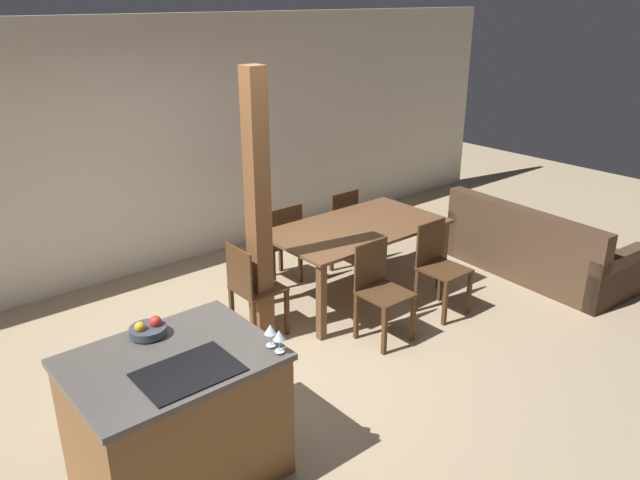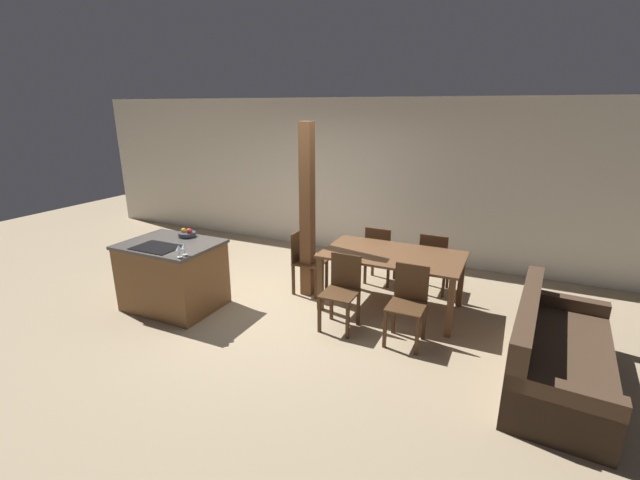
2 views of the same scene
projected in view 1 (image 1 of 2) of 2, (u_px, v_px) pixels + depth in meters
ground_plane at (279, 372)px, 5.09m from camera, size 16.00×16.00×0.00m
wall_back at (126, 152)px, 6.47m from camera, size 11.20×0.08×2.70m
kitchen_island at (177, 418)px, 3.84m from camera, size 1.20×0.92×0.89m
fruit_bowl at (148, 329)px, 3.89m from camera, size 0.23×0.23×0.11m
wine_glass_near at (279, 336)px, 3.67m from camera, size 0.07×0.07×0.15m
wine_glass_middle at (270, 330)px, 3.74m from camera, size 0.07×0.07×0.15m
dining_table at (356, 235)px, 6.15m from camera, size 1.76×1.00×0.76m
dining_chair_near_left at (380, 289)px, 5.46m from camera, size 0.40×0.40×0.88m
dining_chair_near_right at (439, 265)px, 5.93m from camera, size 0.40×0.40×0.88m
dining_chair_far_left at (281, 242)px, 6.50m from camera, size 0.40×0.40×0.88m
dining_chair_far_right at (337, 225)px, 6.97m from camera, size 0.40×0.40×0.88m
dining_chair_head_end at (252, 288)px, 5.47m from camera, size 0.40×0.40×0.88m
couch at (536, 251)px, 6.79m from camera, size 0.97×1.99×0.81m
timber_post at (258, 211)px, 5.20m from camera, size 0.16×0.16×2.37m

